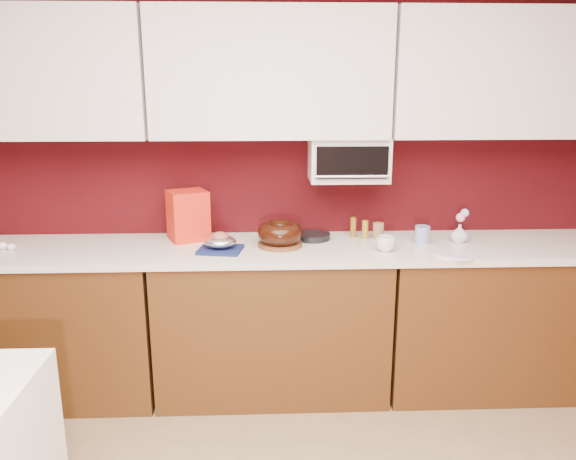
{
  "coord_description": "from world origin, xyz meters",
  "views": [
    {
      "loc": [
        -0.03,
        -1.13,
        1.8
      ],
      "look_at": [
        0.09,
        1.84,
        1.02
      ],
      "focal_mm": 35.0,
      "sensor_mm": 36.0,
      "label": 1
    }
  ],
  "objects_px": {
    "toaster_oven": "(348,159)",
    "flower_vase": "(459,232)",
    "coffee_mug": "(385,242)",
    "pandoro_box": "(188,215)",
    "blue_jar": "(422,234)",
    "bundt_cake": "(280,233)",
    "foil_ham_nest": "(220,242)"
  },
  "relations": [
    {
      "from": "toaster_oven",
      "to": "flower_vase",
      "type": "distance_m",
      "value": 0.78
    },
    {
      "from": "coffee_mug",
      "to": "flower_vase",
      "type": "distance_m",
      "value": 0.5
    },
    {
      "from": "pandoro_box",
      "to": "blue_jar",
      "type": "bearing_deg",
      "value": -29.16
    },
    {
      "from": "toaster_oven",
      "to": "blue_jar",
      "type": "bearing_deg",
      "value": -17.53
    },
    {
      "from": "toaster_oven",
      "to": "bundt_cake",
      "type": "bearing_deg",
      "value": -156.91
    },
    {
      "from": "pandoro_box",
      "to": "coffee_mug",
      "type": "height_order",
      "value": "pandoro_box"
    },
    {
      "from": "foil_ham_nest",
      "to": "pandoro_box",
      "type": "relative_size",
      "value": 0.61
    },
    {
      "from": "pandoro_box",
      "to": "blue_jar",
      "type": "relative_size",
      "value": 2.9
    },
    {
      "from": "toaster_oven",
      "to": "bundt_cake",
      "type": "height_order",
      "value": "toaster_oven"
    },
    {
      "from": "blue_jar",
      "to": "flower_vase",
      "type": "relative_size",
      "value": 0.84
    },
    {
      "from": "blue_jar",
      "to": "flower_vase",
      "type": "bearing_deg",
      "value": 2.12
    },
    {
      "from": "toaster_oven",
      "to": "flower_vase",
      "type": "relative_size",
      "value": 3.73
    },
    {
      "from": "foil_ham_nest",
      "to": "blue_jar",
      "type": "relative_size",
      "value": 1.77
    },
    {
      "from": "bundt_cake",
      "to": "pandoro_box",
      "type": "xyz_separation_m",
      "value": [
        -0.54,
        0.17,
        0.07
      ]
    },
    {
      "from": "pandoro_box",
      "to": "coffee_mug",
      "type": "relative_size",
      "value": 2.89
    },
    {
      "from": "foil_ham_nest",
      "to": "flower_vase",
      "type": "bearing_deg",
      "value": 5.32
    },
    {
      "from": "bundt_cake",
      "to": "flower_vase",
      "type": "distance_m",
      "value": 1.05
    },
    {
      "from": "toaster_oven",
      "to": "foil_ham_nest",
      "type": "bearing_deg",
      "value": -160.93
    },
    {
      "from": "toaster_oven",
      "to": "pandoro_box",
      "type": "xyz_separation_m",
      "value": [
        -0.94,
        -0.0,
        -0.33
      ]
    },
    {
      "from": "coffee_mug",
      "to": "blue_jar",
      "type": "distance_m",
      "value": 0.29
    },
    {
      "from": "toaster_oven",
      "to": "flower_vase",
      "type": "xyz_separation_m",
      "value": [
        0.65,
        -0.13,
        -0.41
      ]
    },
    {
      "from": "foil_ham_nest",
      "to": "coffee_mug",
      "type": "distance_m",
      "value": 0.91
    },
    {
      "from": "pandoro_box",
      "to": "toaster_oven",
      "type": "bearing_deg",
      "value": -23.55
    },
    {
      "from": "blue_jar",
      "to": "flower_vase",
      "type": "height_order",
      "value": "flower_vase"
    },
    {
      "from": "foil_ham_nest",
      "to": "coffee_mug",
      "type": "height_order",
      "value": "coffee_mug"
    },
    {
      "from": "pandoro_box",
      "to": "coffee_mug",
      "type": "xyz_separation_m",
      "value": [
        1.12,
        -0.29,
        -0.1
      ]
    },
    {
      "from": "bundt_cake",
      "to": "coffee_mug",
      "type": "height_order",
      "value": "bundt_cake"
    },
    {
      "from": "bundt_cake",
      "to": "blue_jar",
      "type": "distance_m",
      "value": 0.83
    },
    {
      "from": "bundt_cake",
      "to": "toaster_oven",
      "type": "bearing_deg",
      "value": 23.09
    },
    {
      "from": "bundt_cake",
      "to": "pandoro_box",
      "type": "height_order",
      "value": "pandoro_box"
    },
    {
      "from": "foil_ham_nest",
      "to": "pandoro_box",
      "type": "bearing_deg",
      "value": 128.87
    },
    {
      "from": "toaster_oven",
      "to": "bundt_cake",
      "type": "relative_size",
      "value": 1.76
    }
  ]
}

